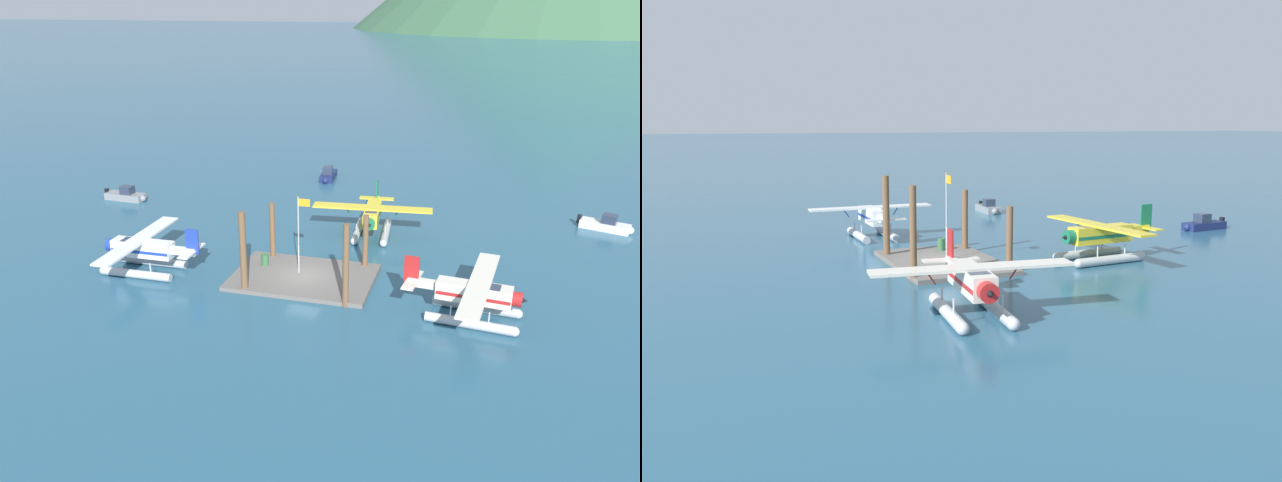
% 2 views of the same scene
% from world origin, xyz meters
% --- Properties ---
extents(ground_plane, '(1200.00, 1200.00, 0.00)m').
position_xyz_m(ground_plane, '(0.00, 0.00, 0.00)').
color(ground_plane, '#285670').
extents(dock_platform, '(10.48, 7.20, 0.30)m').
position_xyz_m(dock_platform, '(0.00, 0.00, 0.15)').
color(dock_platform, '#66605B').
rests_on(dock_platform, ground).
extents(piling_near_left, '(0.49, 0.49, 5.99)m').
position_xyz_m(piling_near_left, '(-3.47, -3.09, 3.00)').
color(piling_near_left, brown).
rests_on(piling_near_left, ground).
extents(piling_near_right, '(0.44, 0.44, 5.95)m').
position_xyz_m(piling_near_right, '(4.01, -3.47, 2.98)').
color(piling_near_right, brown).
rests_on(piling_near_right, ground).
extents(piling_far_left, '(0.44, 0.44, 4.76)m').
position_xyz_m(piling_far_left, '(-3.47, 3.04, 2.38)').
color(piling_far_left, brown).
rests_on(piling_far_left, ground).
extents(piling_far_right, '(0.44, 0.44, 4.38)m').
position_xyz_m(piling_far_right, '(4.05, 3.10, 2.19)').
color(piling_far_right, brown).
rests_on(piling_far_right, ground).
extents(flagpole, '(0.95, 0.10, 6.03)m').
position_xyz_m(flagpole, '(-0.36, 0.41, 4.05)').
color(flagpole, silver).
rests_on(flagpole, dock_platform).
extents(fuel_drum, '(0.62, 0.62, 0.88)m').
position_xyz_m(fuel_drum, '(-3.46, 1.11, 0.74)').
color(fuel_drum, '#33663D').
rests_on(fuel_drum, dock_platform).
extents(seaplane_yellow_bow_right, '(10.48, 7.96, 3.84)m').
position_xyz_m(seaplane_yellow_bow_right, '(3.16, 10.65, 1.58)').
color(seaplane_yellow_bow_right, '#B7BABF').
rests_on(seaplane_yellow_bow_right, ground).
extents(seaplane_white_port_aft, '(7.98, 10.42, 3.84)m').
position_xyz_m(seaplane_white_port_aft, '(-12.20, -1.90, 1.58)').
color(seaplane_white_port_aft, '#B7BABF').
rests_on(seaplane_white_port_aft, ground).
extents(seaplane_cream_stbd_aft, '(7.95, 10.49, 3.84)m').
position_xyz_m(seaplane_cream_stbd_aft, '(12.46, -3.12, 1.58)').
color(seaplane_cream_stbd_aft, '#B7BABF').
rests_on(seaplane_cream_stbd_aft, ground).
extents(boat_grey_open_west, '(4.89, 1.75, 1.50)m').
position_xyz_m(boat_grey_open_west, '(-23.59, 14.07, 0.49)').
color(boat_grey_open_west, gray).
rests_on(boat_grey_open_west, ground).
extents(boat_navy_open_north, '(1.87, 4.89, 1.50)m').
position_xyz_m(boat_navy_open_north, '(-5.25, 27.46, 0.49)').
color(boat_navy_open_north, navy).
rests_on(boat_navy_open_north, ground).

